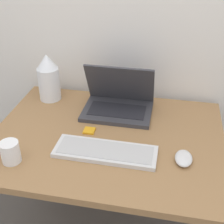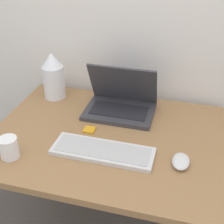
# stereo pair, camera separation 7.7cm
# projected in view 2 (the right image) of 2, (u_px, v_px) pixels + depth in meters

# --- Properties ---
(desk) EXTENTS (1.01, 0.77, 0.73)m
(desk) POSITION_uv_depth(u_px,v_px,m) (107.00, 153.00, 1.42)
(desk) COLOR olive
(desk) RESTS_ON ground_plane
(laptop) EXTENTS (0.33, 0.24, 0.24)m
(laptop) POSITION_uv_depth(u_px,v_px,m) (121.00, 102.00, 1.52)
(laptop) COLOR #333338
(laptop) RESTS_ON desk
(keyboard) EXTENTS (0.41, 0.14, 0.02)m
(keyboard) POSITION_uv_depth(u_px,v_px,m) (103.00, 151.00, 1.25)
(keyboard) COLOR silver
(keyboard) RESTS_ON desk
(mouse) EXTENTS (0.07, 0.10, 0.03)m
(mouse) POSITION_uv_depth(u_px,v_px,m) (181.00, 161.00, 1.19)
(mouse) COLOR silver
(mouse) RESTS_ON desk
(vase) EXTENTS (0.11, 0.11, 0.25)m
(vase) POSITION_uv_depth(u_px,v_px,m) (53.00, 76.00, 1.60)
(vase) COLOR white
(vase) RESTS_ON desk
(mp3_player) EXTENTS (0.05, 0.05, 0.01)m
(mp3_player) POSITION_uv_depth(u_px,v_px,m) (89.00, 130.00, 1.39)
(mp3_player) COLOR orange
(mp3_player) RESTS_ON desk
(mug) EXTENTS (0.07, 0.07, 0.09)m
(mug) POSITION_uv_depth(u_px,v_px,m) (9.00, 148.00, 1.22)
(mug) COLOR white
(mug) RESTS_ON desk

